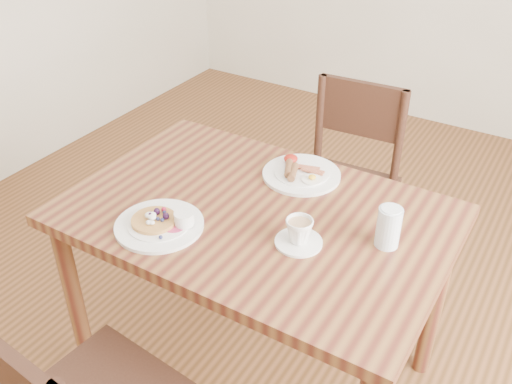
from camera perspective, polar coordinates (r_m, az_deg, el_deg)
ground at (r=2.31m, az=-0.00°, el=-17.23°), size 5.00×5.00×0.00m
dining_table at (r=1.86m, az=-0.00°, el=-4.36°), size 1.20×0.80×0.75m
chair_far at (r=2.48m, az=8.86°, el=1.45°), size 0.45×0.45×0.88m
pancake_plate at (r=1.75m, az=-9.48°, el=-3.09°), size 0.27×0.27×0.06m
breakfast_plate at (r=1.98m, az=4.46°, el=1.92°), size 0.27×0.27×0.04m
teacup_saucer at (r=1.65m, az=4.32°, el=-4.12°), size 0.14×0.14×0.08m
water_glass at (r=1.67m, az=13.12°, el=-3.45°), size 0.07×0.07×0.12m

